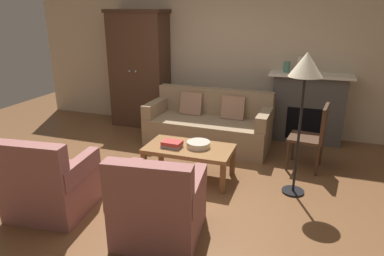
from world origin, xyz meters
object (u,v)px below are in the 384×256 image
at_px(mantel_vase_jade, 287,67).
at_px(side_chair_wooden, 314,133).
at_px(coffee_table, 189,151).
at_px(fruit_bowl, 198,144).
at_px(book_stack, 172,144).
at_px(mantel_vase_cream, 300,65).
at_px(couch, 209,126).
at_px(floor_lamp, 305,73).
at_px(armoire, 140,69).
at_px(armchair_near_left, 50,185).
at_px(armchair_near_right, 158,208).
at_px(fireplace, 308,107).

xyz_separation_m(mantel_vase_jade, side_chair_wooden, (0.49, -1.09, -0.69)).
relative_size(coffee_table, fruit_bowl, 3.70).
xyz_separation_m(book_stack, mantel_vase_cream, (1.39, 1.94, 0.79)).
bearing_deg(couch, floor_lamp, -39.91).
distance_m(book_stack, mantel_vase_jade, 2.39).
xyz_separation_m(armoire, coffee_table, (1.58, -1.80, -0.67)).
distance_m(armchair_near_left, armchair_near_right, 1.26).
bearing_deg(armchair_near_right, fruit_bowl, 91.36).
relative_size(couch, mantel_vase_jade, 11.66).
relative_size(armoire, book_stack, 8.23).
bearing_deg(armoire, mantel_vase_jade, 1.34).
relative_size(book_stack, floor_lamp, 0.15).
height_order(fruit_bowl, mantel_vase_cream, mantel_vase_cream).
xyz_separation_m(couch, mantel_vase_jade, (1.07, 0.67, 0.89)).
relative_size(mantel_vase_cream, floor_lamp, 0.15).
bearing_deg(fruit_bowl, fireplace, 55.88).
bearing_deg(mantel_vase_cream, fireplace, 5.69).
xyz_separation_m(book_stack, floor_lamp, (1.50, 0.11, 0.96)).
relative_size(armoire, couch, 1.07).
distance_m(couch, mantel_vase_cream, 1.71).
bearing_deg(armoire, mantel_vase_cream, 1.24).
relative_size(coffee_table, armchair_near_left, 1.25).
distance_m(armoire, floor_lamp, 3.41).
bearing_deg(book_stack, armchair_near_left, -128.30).
xyz_separation_m(fireplace, armchair_near_right, (-1.22, -3.15, -0.25)).
bearing_deg(armchair_near_left, mantel_vase_jade, 55.85).
height_order(couch, book_stack, couch).
xyz_separation_m(couch, armchair_near_left, (-1.03, -2.43, -0.00)).
xyz_separation_m(fruit_bowl, armchair_near_left, (-1.23, -1.27, -0.14)).
xyz_separation_m(fruit_bowl, book_stack, (-0.31, -0.11, 0.00)).
relative_size(coffee_table, side_chair_wooden, 1.22).
relative_size(armoire, coffee_table, 1.88).
xyz_separation_m(fireplace, fruit_bowl, (-1.25, -1.85, -0.11)).
bearing_deg(side_chair_wooden, armchair_near_right, -123.20).
height_order(side_chair_wooden, floor_lamp, floor_lamp).
height_order(mantel_vase_jade, armchair_near_left, mantel_vase_jade).
distance_m(mantel_vase_jade, armchair_near_right, 3.36).
relative_size(armoire, armchair_near_left, 2.35).
distance_m(armoire, couch, 1.77).
bearing_deg(mantel_vase_cream, mantel_vase_jade, 180.00).
bearing_deg(armchair_near_right, side_chair_wooden, 56.80).
height_order(armoire, couch, armoire).
bearing_deg(fireplace, armchair_near_right, -111.21).
xyz_separation_m(armoire, book_stack, (1.38, -1.88, -0.58)).
relative_size(fruit_bowl, armchair_near_right, 0.34).
bearing_deg(mantel_vase_cream, side_chair_wooden, -74.97).
relative_size(fruit_bowl, armchair_near_left, 0.34).
distance_m(fruit_bowl, armchair_near_right, 1.31).
distance_m(coffee_table, floor_lamp, 1.68).
xyz_separation_m(coffee_table, mantel_vase_jade, (0.99, 1.86, 0.84)).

